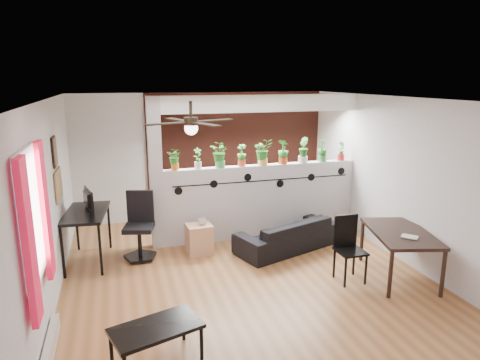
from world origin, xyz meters
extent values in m
cube|color=brown|center=(0.00, 0.00, -0.05)|extent=(6.30, 7.10, 0.10)
cube|color=#B7B7BA|center=(0.00, 3.02, 1.30)|extent=(6.30, 0.04, 2.90)
cube|color=#B7B7BA|center=(0.00, -3.02, 1.30)|extent=(6.30, 0.04, 2.90)
cube|color=#B7B7BA|center=(-2.62, 0.00, 1.30)|extent=(0.04, 7.10, 2.90)
cube|color=#B7B7BA|center=(2.62, 0.00, 1.30)|extent=(0.04, 7.10, 2.90)
cube|color=white|center=(0.00, 0.00, 2.65)|extent=(6.30, 7.10, 0.10)
cube|color=#BCBCC1|center=(0.80, 1.50, 0.68)|extent=(3.60, 0.18, 1.35)
cube|color=white|center=(0.80, 1.50, 2.45)|extent=(3.60, 0.18, 0.30)
cube|color=#BCBCC1|center=(-1.11, 1.50, 1.30)|extent=(0.22, 0.20, 2.60)
cube|color=#A3422F|center=(0.80, 2.97, 1.30)|extent=(3.90, 0.05, 2.60)
cube|color=black|center=(0.80, 1.40, 1.08)|extent=(3.31, 0.01, 0.02)
cylinder|color=black|center=(-0.75, 1.40, 1.00)|extent=(0.14, 0.01, 0.14)
cylinder|color=black|center=(-0.13, 1.40, 1.08)|extent=(0.14, 0.01, 0.14)
cylinder|color=black|center=(0.49, 1.40, 1.16)|extent=(0.14, 0.01, 0.14)
cylinder|color=black|center=(1.11, 1.40, 1.00)|extent=(0.14, 0.01, 0.14)
cylinder|color=black|center=(1.73, 1.40, 1.08)|extent=(0.14, 0.01, 0.14)
cylinder|color=black|center=(2.35, 1.40, 1.16)|extent=(0.14, 0.01, 0.14)
cube|color=white|center=(-2.58, -1.20, 1.55)|extent=(0.02, 0.95, 1.25)
cube|color=white|center=(-2.57, -1.20, 1.55)|extent=(0.04, 1.05, 1.35)
cube|color=red|center=(-2.53, -1.70, 1.45)|extent=(0.06, 0.30, 1.55)
cube|color=red|center=(-2.53, -0.70, 1.45)|extent=(0.06, 0.30, 1.55)
cube|color=beige|center=(-2.54, -1.20, 0.09)|extent=(0.08, 1.00, 0.18)
cube|color=olive|center=(-2.58, 0.95, 1.35)|extent=(0.03, 0.60, 0.45)
cube|color=#8C7259|center=(-2.58, 0.90, 1.85)|extent=(0.03, 0.30, 0.40)
cube|color=black|center=(-2.58, 0.90, 1.85)|extent=(0.02, 0.34, 0.44)
cylinder|color=black|center=(-0.80, -0.30, 2.50)|extent=(0.04, 0.04, 0.20)
cylinder|color=black|center=(-0.80, -0.30, 2.35)|extent=(0.18, 0.18, 0.10)
sphere|color=white|center=(-0.80, -0.30, 2.26)|extent=(0.17, 0.17, 0.17)
cube|color=black|center=(-0.48, -0.18, 2.34)|extent=(0.55, 0.29, 0.01)
cube|color=black|center=(-0.92, 0.02, 2.34)|extent=(0.29, 0.55, 0.01)
cube|color=black|center=(-1.12, -0.42, 2.34)|extent=(0.55, 0.29, 0.01)
cube|color=black|center=(-0.68, -0.62, 2.34)|extent=(0.29, 0.55, 0.01)
cylinder|color=orange|center=(-0.78, 1.50, 1.41)|extent=(0.13, 0.13, 0.12)
imported|color=#185519|center=(-0.78, 1.50, 1.59)|extent=(0.23, 0.22, 0.28)
cylinder|color=white|center=(-0.39, 1.50, 1.41)|extent=(0.12, 0.12, 0.12)
imported|color=#185519|center=(-0.39, 1.50, 1.58)|extent=(0.19, 0.16, 0.27)
cylinder|color=green|center=(0.01, 1.50, 1.41)|extent=(0.17, 0.17, 0.12)
imported|color=#185519|center=(0.01, 1.50, 1.63)|extent=(0.31, 0.31, 0.37)
cylinder|color=#C7431F|center=(0.41, 1.50, 1.41)|extent=(0.14, 0.14, 0.12)
imported|color=#185519|center=(0.41, 1.50, 1.60)|extent=(0.25, 0.24, 0.29)
cylinder|color=gold|center=(0.80, 1.50, 1.41)|extent=(0.18, 0.18, 0.12)
imported|color=#185519|center=(0.80, 1.50, 1.64)|extent=(0.25, 0.20, 0.38)
cylinder|color=#CF4418|center=(1.20, 1.50, 1.41)|extent=(0.16, 0.16, 0.12)
imported|color=#185519|center=(1.20, 1.50, 1.62)|extent=(0.29, 0.29, 0.34)
cylinder|color=silver|center=(1.59, 1.50, 1.41)|extent=(0.17, 0.17, 0.12)
imported|color=#185519|center=(1.59, 1.50, 1.64)|extent=(0.24, 0.28, 0.37)
cylinder|color=#338D42|center=(1.98, 1.50, 1.41)|extent=(0.15, 0.15, 0.12)
imported|color=#185519|center=(1.99, 1.50, 1.61)|extent=(0.18, 0.22, 0.32)
cylinder|color=red|center=(2.38, 1.50, 1.41)|extent=(0.13, 0.13, 0.12)
imported|color=#185519|center=(2.38, 1.50, 1.59)|extent=(0.21, 0.18, 0.27)
imported|color=black|center=(1.01, 0.77, 0.26)|extent=(1.88, 1.23, 0.51)
cube|color=tan|center=(-0.48, 1.01, 0.25)|extent=(0.43, 0.39, 0.50)
imported|color=gray|center=(-0.43, 1.01, 0.55)|extent=(0.14, 0.14, 0.11)
cube|color=black|center=(-2.25, 1.16, 0.82)|extent=(0.74, 1.23, 0.04)
cylinder|color=black|center=(-2.57, 0.65, 0.40)|extent=(0.04, 0.04, 0.80)
cylinder|color=black|center=(-2.05, 0.59, 0.40)|extent=(0.04, 0.04, 0.80)
cylinder|color=black|center=(-2.45, 1.73, 0.40)|extent=(0.04, 0.04, 0.80)
cylinder|color=black|center=(-1.93, 1.67, 0.40)|extent=(0.04, 0.04, 0.80)
imported|color=black|center=(-2.25, 1.31, 0.93)|extent=(0.31, 0.13, 0.17)
cylinder|color=black|center=(-1.46, 1.04, 0.04)|extent=(0.56, 0.56, 0.04)
cylinder|color=black|center=(-1.46, 1.04, 0.28)|extent=(0.06, 0.06, 0.48)
cube|color=black|center=(-1.46, 1.04, 0.54)|extent=(0.55, 0.55, 0.08)
cube|color=black|center=(-1.41, 1.23, 0.84)|extent=(0.43, 0.17, 0.52)
cube|color=black|center=(2.16, -0.70, 0.69)|extent=(1.09, 1.46, 0.05)
cylinder|color=black|center=(1.66, -1.20, 0.33)|extent=(0.06, 0.06, 0.67)
cylinder|color=black|center=(2.35, -1.38, 0.33)|extent=(0.06, 0.06, 0.67)
cylinder|color=black|center=(1.97, -0.02, 0.33)|extent=(0.06, 0.06, 0.67)
cylinder|color=black|center=(2.66, -0.20, 0.33)|extent=(0.06, 0.06, 0.67)
imported|color=gray|center=(2.06, -1.00, 0.72)|extent=(0.27, 0.27, 0.02)
cube|color=black|center=(1.41, -0.61, 0.46)|extent=(0.39, 0.39, 0.03)
cube|color=black|center=(1.41, -0.44, 0.71)|extent=(0.37, 0.03, 0.49)
cube|color=black|center=(1.24, -0.77, 0.23)|extent=(0.03, 0.03, 0.46)
cube|color=black|center=(1.57, -0.78, 0.23)|extent=(0.03, 0.03, 0.46)
cube|color=black|center=(1.25, -0.45, 0.47)|extent=(0.03, 0.03, 0.93)
cube|color=black|center=(1.57, -0.45, 0.47)|extent=(0.03, 0.03, 0.93)
cube|color=black|center=(-1.46, -1.69, 0.40)|extent=(1.00, 0.74, 0.04)
cylinder|color=black|center=(-1.01, -1.77, 0.19)|extent=(0.04, 0.04, 0.38)
cylinder|color=black|center=(-1.91, -1.61, 0.19)|extent=(0.04, 0.04, 0.38)
cylinder|color=black|center=(-1.13, -1.37, 0.19)|extent=(0.04, 0.04, 0.38)
camera|label=1|loc=(-1.73, -5.65, 2.88)|focal=32.00mm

